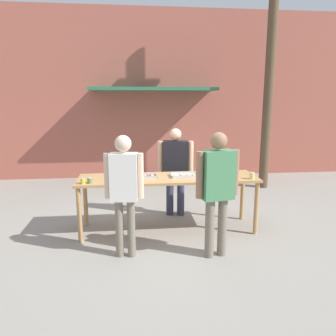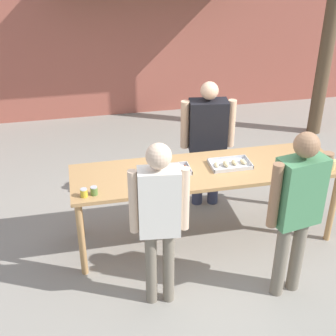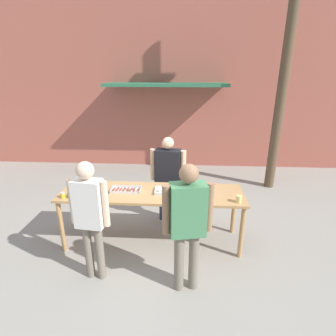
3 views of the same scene
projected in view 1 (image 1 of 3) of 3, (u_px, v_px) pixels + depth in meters
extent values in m
plane|color=gray|center=(168.00, 229.00, 5.50)|extent=(24.00, 24.00, 0.00)
cube|color=#A85647|center=(152.00, 95.00, 8.93)|extent=(12.00, 0.12, 4.50)
cube|color=#2D704C|center=(153.00, 89.00, 8.36)|extent=(3.20, 1.00, 0.08)
cube|color=tan|center=(168.00, 178.00, 5.32)|extent=(2.90, 0.80, 0.04)
cylinder|color=tan|center=(79.00, 215.00, 4.93)|extent=(0.07, 0.07, 0.87)
cylinder|color=tan|center=(256.00, 208.00, 5.23)|extent=(0.07, 0.07, 0.87)
cylinder|color=tan|center=(85.00, 201.00, 5.59)|extent=(0.07, 0.07, 0.87)
cylinder|color=tan|center=(242.00, 196.00, 5.88)|extent=(0.07, 0.07, 0.87)
cube|color=silver|center=(142.00, 177.00, 5.28)|extent=(0.48, 0.24, 0.01)
cube|color=silver|center=(142.00, 178.00, 5.16)|extent=(0.48, 0.01, 0.03)
cube|color=silver|center=(142.00, 174.00, 5.39)|extent=(0.48, 0.01, 0.03)
cube|color=silver|center=(128.00, 176.00, 5.25)|extent=(0.01, 0.24, 0.03)
cube|color=silver|center=(157.00, 176.00, 5.30)|extent=(0.01, 0.24, 0.03)
cylinder|color=brown|center=(130.00, 177.00, 5.25)|extent=(0.04, 0.11, 0.03)
cylinder|color=brown|center=(134.00, 176.00, 5.26)|extent=(0.04, 0.15, 0.03)
cylinder|color=brown|center=(137.00, 176.00, 5.27)|extent=(0.03, 0.14, 0.02)
cylinder|color=brown|center=(140.00, 176.00, 5.28)|extent=(0.04, 0.12, 0.03)
cylinder|color=brown|center=(144.00, 176.00, 5.29)|extent=(0.03, 0.11, 0.03)
cylinder|color=brown|center=(147.00, 176.00, 5.28)|extent=(0.04, 0.13, 0.03)
cylinder|color=brown|center=(151.00, 176.00, 5.29)|extent=(0.04, 0.15, 0.03)
cylinder|color=brown|center=(154.00, 176.00, 5.29)|extent=(0.03, 0.15, 0.02)
cube|color=silver|center=(184.00, 176.00, 5.35)|extent=(0.44, 0.28, 0.01)
cube|color=silver|center=(186.00, 177.00, 5.22)|extent=(0.44, 0.01, 0.03)
cube|color=silver|center=(183.00, 173.00, 5.48)|extent=(0.44, 0.01, 0.03)
cube|color=silver|center=(171.00, 175.00, 5.33)|extent=(0.01, 0.28, 0.03)
cube|color=silver|center=(197.00, 175.00, 5.37)|extent=(0.01, 0.28, 0.03)
ellipsoid|color=beige|center=(175.00, 175.00, 5.34)|extent=(0.07, 0.11, 0.04)
ellipsoid|color=beige|center=(181.00, 175.00, 5.33)|extent=(0.06, 0.11, 0.05)
ellipsoid|color=beige|center=(187.00, 174.00, 5.36)|extent=(0.06, 0.10, 0.05)
ellipsoid|color=beige|center=(193.00, 174.00, 5.37)|extent=(0.07, 0.12, 0.04)
cylinder|color=gold|center=(83.00, 181.00, 4.88)|extent=(0.07, 0.07, 0.08)
cylinder|color=#B2B2B7|center=(83.00, 178.00, 4.88)|extent=(0.07, 0.07, 0.01)
cylinder|color=#567A38|center=(90.00, 181.00, 4.91)|extent=(0.07, 0.07, 0.08)
cylinder|color=#B2B2B7|center=(90.00, 178.00, 4.90)|extent=(0.07, 0.07, 0.01)
cylinder|color=#DBC67A|center=(252.00, 176.00, 5.17)|extent=(0.09, 0.09, 0.11)
cylinder|color=#333851|center=(170.00, 195.00, 6.13)|extent=(0.14, 0.14, 0.78)
cylinder|color=#333851|center=(181.00, 195.00, 6.12)|extent=(0.14, 0.14, 0.78)
cube|color=black|center=(175.00, 158.00, 5.98)|extent=(0.48, 0.31, 0.62)
sphere|color=#DBAD89|center=(176.00, 134.00, 5.89)|extent=(0.21, 0.21, 0.21)
cylinder|color=#DBAD89|center=(160.00, 157.00, 5.99)|extent=(0.10, 0.10, 0.59)
cylinder|color=#DBAD89|center=(191.00, 157.00, 5.97)|extent=(0.10, 0.10, 0.59)
cylinder|color=#756B5B|center=(131.00, 228.00, 4.49)|extent=(0.11, 0.11, 0.81)
cylinder|color=#756B5B|center=(119.00, 228.00, 4.49)|extent=(0.11, 0.11, 0.81)
cube|color=silver|center=(124.00, 177.00, 4.34)|extent=(0.38, 0.24, 0.64)
sphere|color=beige|center=(123.00, 144.00, 4.25)|extent=(0.22, 0.22, 0.22)
cylinder|color=beige|center=(141.00, 176.00, 4.33)|extent=(0.08, 0.08, 0.61)
cylinder|color=beige|center=(107.00, 176.00, 4.34)|extent=(0.08, 0.08, 0.61)
cylinder|color=#756B5B|center=(222.00, 227.00, 4.52)|extent=(0.13, 0.13, 0.83)
cylinder|color=#756B5B|center=(210.00, 228.00, 4.47)|extent=(0.13, 0.13, 0.83)
cube|color=#478456|center=(218.00, 175.00, 4.34)|extent=(0.46, 0.31, 0.66)
sphere|color=#936B4C|center=(219.00, 141.00, 4.25)|extent=(0.22, 0.22, 0.22)
cylinder|color=#936B4C|center=(235.00, 172.00, 4.42)|extent=(0.10, 0.10, 0.62)
cylinder|color=#936B4C|center=(200.00, 175.00, 4.27)|extent=(0.10, 0.10, 0.62)
cylinder|color=brown|center=(271.00, 58.00, 7.54)|extent=(0.22, 0.22, 6.17)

